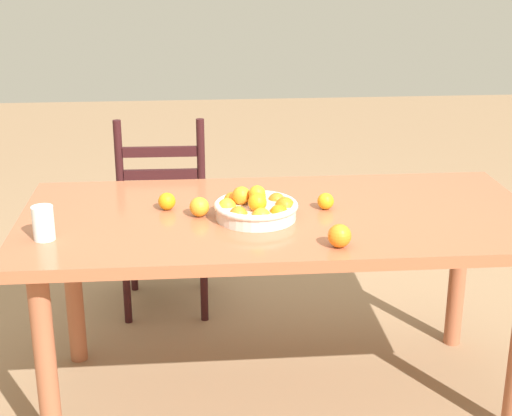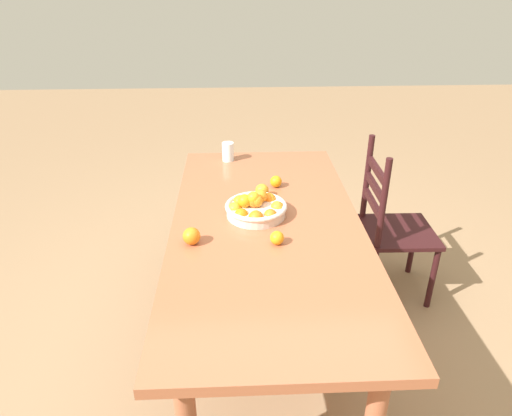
% 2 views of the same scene
% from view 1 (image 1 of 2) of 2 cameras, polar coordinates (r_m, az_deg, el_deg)
% --- Properties ---
extents(ground_plane, '(12.00, 12.00, 0.00)m').
position_cam_1_polar(ground_plane, '(3.18, 1.60, -13.43)').
color(ground_plane, '#917050').
extents(dining_table, '(1.90, 0.91, 0.76)m').
position_cam_1_polar(dining_table, '(2.87, 1.73, -2.00)').
color(dining_table, '#A1593A').
rests_on(dining_table, ground).
extents(chair_near_window, '(0.42, 0.42, 0.98)m').
position_cam_1_polar(chair_near_window, '(3.67, -6.79, -1.04)').
color(chair_near_window, black).
rests_on(chair_near_window, ground).
extents(fruit_bowl, '(0.30, 0.30, 0.13)m').
position_cam_1_polar(fruit_bowl, '(2.77, -0.02, 0.03)').
color(fruit_bowl, beige).
rests_on(fruit_bowl, dining_table).
extents(orange_loose_0, '(0.06, 0.06, 0.06)m').
position_cam_1_polar(orange_loose_0, '(2.88, 5.18, 0.51)').
color(orange_loose_0, orange).
rests_on(orange_loose_0, dining_table).
extents(orange_loose_1, '(0.08, 0.08, 0.08)m').
position_cam_1_polar(orange_loose_1, '(2.53, 6.20, -2.06)').
color(orange_loose_1, orange).
rests_on(orange_loose_1, dining_table).
extents(orange_loose_2, '(0.07, 0.07, 0.07)m').
position_cam_1_polar(orange_loose_2, '(2.80, -4.21, 0.08)').
color(orange_loose_2, orange).
rests_on(orange_loose_2, dining_table).
extents(orange_loose_3, '(0.07, 0.07, 0.07)m').
position_cam_1_polar(orange_loose_3, '(2.89, -6.61, 0.50)').
color(orange_loose_3, orange).
rests_on(orange_loose_3, dining_table).
extents(drinking_glass, '(0.07, 0.07, 0.12)m').
position_cam_1_polar(drinking_glass, '(2.67, -15.47, -1.08)').
color(drinking_glass, silver).
rests_on(drinking_glass, dining_table).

